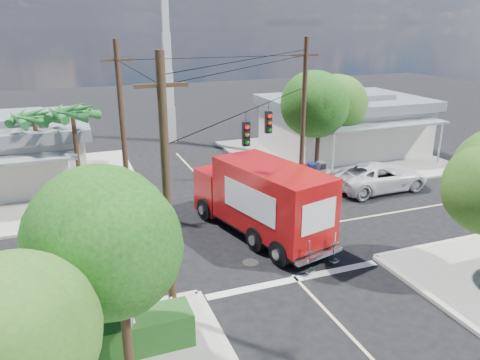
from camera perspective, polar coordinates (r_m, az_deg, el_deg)
ground at (r=22.67m, az=1.82°, el=-6.80°), size 120.00×120.00×0.00m
sidewalk_ne at (r=36.51m, az=11.07°, el=2.94°), size 14.12×14.12×0.14m
sidewalk_nw at (r=31.41m, az=-25.12°, el=-1.11°), size 14.12×14.12×0.14m
road_markings at (r=21.45m, az=3.34°, el=-8.35°), size 32.00×32.00×0.01m
building_ne at (r=37.73m, az=12.53°, el=6.87°), size 11.80×10.20×4.50m
radio_tower at (r=39.98m, az=-8.77°, el=12.56°), size 0.80×0.80×17.00m
tree_sw_front at (r=12.58m, az=-14.53°, el=-7.43°), size 3.88×3.78×6.03m
tree_sw_back at (r=10.68m, az=-26.55°, el=-16.70°), size 3.56×3.42×5.41m
tree_ne_front at (r=30.18m, az=9.73°, el=8.91°), size 4.21×4.14×6.66m
tree_ne_back at (r=33.47m, az=11.66°, el=8.73°), size 3.77×3.66×5.82m
palm_nw_front at (r=26.78m, az=-19.74°, el=7.47°), size 3.01×3.08×5.59m
palm_nw_back at (r=28.36m, az=-23.82°, el=6.78°), size 3.01×3.08×5.19m
utility_poles at (r=22.02m, az=-3.50°, el=5.33°), size 12.00×10.68×9.00m
picket_fence at (r=16.06m, az=-17.31°, el=-16.64°), size 5.94×0.06×1.00m
hedge_sw at (r=15.39m, az=-17.86°, el=-18.37°), size 6.20×1.20×1.10m
vending_boxes at (r=30.31m, az=8.68°, el=1.07°), size 1.90×0.50×1.10m
delivery_truck at (r=22.03m, az=2.61°, el=-2.36°), size 4.48×8.72×3.63m
parked_car at (r=29.70m, az=16.66°, el=0.42°), size 6.14×2.97×1.68m
pedestrian at (r=14.92m, az=-13.38°, el=-17.67°), size 0.73×0.77×1.76m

